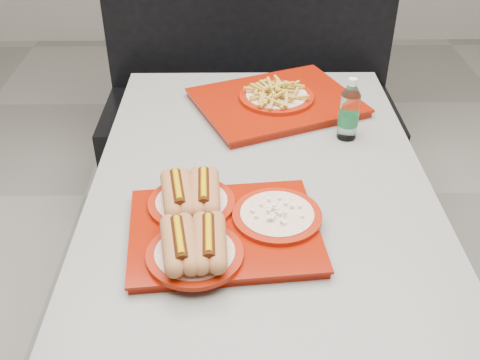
{
  "coord_description": "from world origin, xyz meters",
  "views": [
    {
      "loc": [
        -0.07,
        -1.23,
        1.61
      ],
      "look_at": [
        -0.06,
        -0.11,
        0.83
      ],
      "focal_mm": 42.0,
      "sensor_mm": 36.0,
      "label": 1
    }
  ],
  "objects_px": {
    "diner_table": "(260,229)",
    "water_bottle": "(349,113)",
    "booth_bench": "(250,107)",
    "tray_far": "(276,99)",
    "tray_near": "(216,224)"
  },
  "relations": [
    {
      "from": "diner_table",
      "to": "water_bottle",
      "type": "distance_m",
      "value": 0.43
    },
    {
      "from": "booth_bench",
      "to": "tray_far",
      "type": "distance_m",
      "value": 0.77
    },
    {
      "from": "tray_far",
      "to": "water_bottle",
      "type": "bearing_deg",
      "value": -45.46
    },
    {
      "from": "tray_near",
      "to": "tray_far",
      "type": "bearing_deg",
      "value": 74.32
    },
    {
      "from": "tray_near",
      "to": "tray_far",
      "type": "xyz_separation_m",
      "value": [
        0.18,
        0.65,
        -0.01
      ]
    },
    {
      "from": "booth_bench",
      "to": "diner_table",
      "type": "bearing_deg",
      "value": -90.0
    },
    {
      "from": "diner_table",
      "to": "tray_near",
      "type": "bearing_deg",
      "value": -117.41
    },
    {
      "from": "tray_near",
      "to": "tray_far",
      "type": "relative_size",
      "value": 0.76
    },
    {
      "from": "diner_table",
      "to": "booth_bench",
      "type": "relative_size",
      "value": 1.05
    },
    {
      "from": "tray_near",
      "to": "water_bottle",
      "type": "distance_m",
      "value": 0.59
    },
    {
      "from": "booth_bench",
      "to": "water_bottle",
      "type": "relative_size",
      "value": 7.08
    },
    {
      "from": "water_bottle",
      "to": "booth_bench",
      "type": "bearing_deg",
      "value": 107.07
    },
    {
      "from": "tray_far",
      "to": "tray_near",
      "type": "bearing_deg",
      "value": -105.68
    },
    {
      "from": "tray_far",
      "to": "water_bottle",
      "type": "xyz_separation_m",
      "value": [
        0.2,
        -0.2,
        0.05
      ]
    },
    {
      "from": "tray_near",
      "to": "water_bottle",
      "type": "relative_size",
      "value": 2.46
    }
  ]
}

